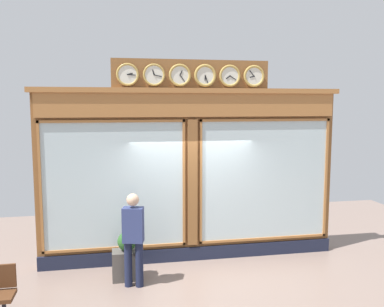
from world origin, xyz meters
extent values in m
cube|color=brown|center=(0.00, -0.15, 1.73)|extent=(6.15, 0.30, 3.46)
cube|color=#191E33|center=(0.00, 0.02, 0.14)|extent=(6.15, 0.08, 0.28)
cube|color=#A56936|center=(0.00, 0.04, 3.22)|extent=(6.03, 0.08, 0.47)
cube|color=#A56936|center=(0.00, 0.02, 3.51)|extent=(6.28, 0.20, 0.10)
cube|color=silver|center=(-1.56, 0.01, 1.64)|extent=(2.73, 0.02, 2.49)
cube|color=#A56936|center=(-1.56, 0.04, 2.91)|extent=(2.83, 0.04, 0.05)
cube|color=#A56936|center=(-1.56, 0.04, 0.37)|extent=(2.83, 0.04, 0.05)
cube|color=#A56936|center=(-2.95, 0.04, 1.64)|extent=(0.05, 0.04, 2.59)
cube|color=#A56936|center=(-0.18, 0.04, 1.64)|extent=(0.05, 0.04, 2.59)
cube|color=silver|center=(1.56, 0.01, 1.64)|extent=(2.73, 0.02, 2.49)
cube|color=#A56936|center=(1.56, 0.04, 2.91)|extent=(2.83, 0.04, 0.05)
cube|color=#A56936|center=(1.56, 0.04, 0.37)|extent=(2.83, 0.04, 0.05)
cube|color=#A56936|center=(2.95, 0.04, 1.64)|extent=(0.05, 0.04, 2.59)
cube|color=#A56936|center=(0.18, 0.04, 1.64)|extent=(0.05, 0.04, 2.59)
cube|color=brown|center=(0.00, 0.03, 1.64)|extent=(0.20, 0.10, 2.59)
cube|color=brown|center=(0.00, -0.02, 3.80)|extent=(3.17, 0.06, 0.63)
cylinder|color=silver|center=(-1.27, 0.06, 3.80)|extent=(0.36, 0.02, 0.36)
torus|color=#B79347|center=(-1.27, 0.06, 3.80)|extent=(0.44, 0.05, 0.44)
cube|color=black|center=(-1.22, 0.07, 3.79)|extent=(0.10, 0.01, 0.04)
cube|color=black|center=(-1.22, 0.07, 3.86)|extent=(0.11, 0.01, 0.12)
sphere|color=black|center=(-1.27, 0.08, 3.80)|extent=(0.02, 0.02, 0.02)
cylinder|color=silver|center=(-0.76, 0.06, 3.80)|extent=(0.36, 0.02, 0.36)
torus|color=#B79347|center=(-0.76, 0.06, 3.80)|extent=(0.44, 0.05, 0.44)
cube|color=black|center=(-0.72, 0.07, 3.77)|extent=(0.09, 0.01, 0.07)
cube|color=black|center=(-0.83, 0.07, 3.76)|extent=(0.14, 0.01, 0.09)
sphere|color=black|center=(-0.76, 0.08, 3.80)|extent=(0.02, 0.02, 0.02)
cylinder|color=silver|center=(-0.25, 0.06, 3.80)|extent=(0.36, 0.02, 0.36)
torus|color=#B79347|center=(-0.25, 0.06, 3.80)|extent=(0.45, 0.06, 0.45)
cube|color=black|center=(-0.25, 0.07, 3.76)|extent=(0.02, 0.01, 0.10)
cube|color=black|center=(-0.28, 0.07, 3.73)|extent=(0.06, 0.01, 0.15)
sphere|color=black|center=(-0.25, 0.08, 3.80)|extent=(0.02, 0.02, 0.02)
cylinder|color=silver|center=(0.25, 0.06, 3.80)|extent=(0.36, 0.02, 0.36)
torus|color=#B79347|center=(0.25, 0.06, 3.80)|extent=(0.44, 0.05, 0.44)
cube|color=black|center=(0.23, 0.07, 3.85)|extent=(0.06, 0.01, 0.10)
cube|color=black|center=(0.21, 0.07, 3.74)|extent=(0.10, 0.01, 0.13)
sphere|color=black|center=(0.25, 0.08, 3.80)|extent=(0.02, 0.02, 0.02)
cylinder|color=silver|center=(0.76, 0.06, 3.80)|extent=(0.36, 0.02, 0.36)
torus|color=#B79347|center=(0.76, 0.06, 3.80)|extent=(0.43, 0.04, 0.43)
cube|color=black|center=(0.77, 0.07, 3.85)|extent=(0.04, 0.01, 0.10)
cube|color=black|center=(0.69, 0.07, 3.79)|extent=(0.15, 0.01, 0.04)
sphere|color=black|center=(0.76, 0.08, 3.80)|extent=(0.02, 0.02, 0.02)
cylinder|color=silver|center=(1.27, 0.06, 3.80)|extent=(0.36, 0.02, 0.36)
torus|color=#B79347|center=(1.27, 0.06, 3.80)|extent=(0.43, 0.04, 0.43)
cube|color=black|center=(1.22, 0.07, 3.82)|extent=(0.10, 0.01, 0.04)
cube|color=black|center=(1.19, 0.07, 3.80)|extent=(0.15, 0.01, 0.02)
sphere|color=black|center=(1.27, 0.08, 3.80)|extent=(0.02, 0.02, 0.02)
cylinder|color=#191E38|center=(1.35, 1.02, 0.41)|extent=(0.14, 0.14, 0.82)
cylinder|color=#191E38|center=(1.15, 1.06, 0.41)|extent=(0.14, 0.14, 0.82)
cube|color=navy|center=(1.25, 1.04, 1.13)|extent=(0.40, 0.30, 0.62)
sphere|color=tan|center=(1.25, 1.04, 1.58)|extent=(0.22, 0.22, 0.22)
cube|color=#4C4742|center=(1.35, 0.71, 0.27)|extent=(0.56, 0.36, 0.55)
sphere|color=#285623|center=(1.35, 0.71, 0.73)|extent=(0.36, 0.36, 0.36)
camera|label=1|loc=(1.53, 8.15, 3.24)|focal=38.51mm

